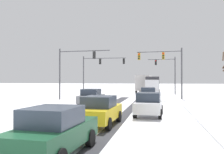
{
  "coord_description": "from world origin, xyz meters",
  "views": [
    {
      "loc": [
        4.76,
        -5.54,
        2.52
      ],
      "look_at": [
        0.0,
        19.26,
        2.8
      ],
      "focal_mm": 38.66,
      "sensor_mm": 36.0,
      "label": 1
    }
  ],
  "objects_px": {
    "car_silver_lead": "(148,94)",
    "car_dark_green_fifth": "(54,131)",
    "car_grey_second": "(91,97)",
    "car_white_third": "(149,104)",
    "traffic_signal_far_left": "(98,67)",
    "traffic_signal_near_left": "(73,64)",
    "car_yellow_cab_fourth": "(100,110)",
    "traffic_signal_near_right": "(166,63)",
    "bus_oncoming": "(144,82)",
    "box_truck_delivery": "(153,85)",
    "traffic_signal_far_right": "(168,69)"
  },
  "relations": [
    {
      "from": "car_grey_second",
      "to": "car_white_third",
      "type": "bearing_deg",
      "value": -44.69
    },
    {
      "from": "traffic_signal_near_right",
      "to": "car_silver_lead",
      "type": "relative_size",
      "value": 1.55
    },
    {
      "from": "traffic_signal_far_left",
      "to": "car_dark_green_fifth",
      "type": "xyz_separation_m",
      "value": [
        6.44,
        -31.6,
        -3.88
      ]
    },
    {
      "from": "car_grey_second",
      "to": "car_white_third",
      "type": "xyz_separation_m",
      "value": [
        5.76,
        -5.7,
        0.0
      ]
    },
    {
      "from": "car_yellow_cab_fourth",
      "to": "car_dark_green_fifth",
      "type": "relative_size",
      "value": 0.99
    },
    {
      "from": "car_yellow_cab_fourth",
      "to": "car_silver_lead",
      "type": "bearing_deg",
      "value": 82.58
    },
    {
      "from": "car_silver_lead",
      "to": "car_dark_green_fifth",
      "type": "xyz_separation_m",
      "value": [
        -2.22,
        -20.85,
        0.0
      ]
    },
    {
      "from": "traffic_signal_near_right",
      "to": "box_truck_delivery",
      "type": "height_order",
      "value": "traffic_signal_near_right"
    },
    {
      "from": "traffic_signal_near_right",
      "to": "car_yellow_cab_fourth",
      "type": "height_order",
      "value": "traffic_signal_near_right"
    },
    {
      "from": "car_grey_second",
      "to": "traffic_signal_far_right",
      "type": "bearing_deg",
      "value": 68.5
    },
    {
      "from": "car_white_third",
      "to": "box_truck_delivery",
      "type": "xyz_separation_m",
      "value": [
        -0.27,
        23.75,
        0.82
      ]
    },
    {
      "from": "traffic_signal_far_left",
      "to": "box_truck_delivery",
      "type": "xyz_separation_m",
      "value": [
        8.92,
        1.64,
        -3.06
      ]
    },
    {
      "from": "car_grey_second",
      "to": "box_truck_delivery",
      "type": "height_order",
      "value": "box_truck_delivery"
    },
    {
      "from": "car_silver_lead",
      "to": "bus_oncoming",
      "type": "xyz_separation_m",
      "value": [
        -1.64,
        21.23,
        1.18
      ]
    },
    {
      "from": "traffic_signal_far_right",
      "to": "car_dark_green_fifth",
      "type": "distance_m",
      "value": 36.13
    },
    {
      "from": "traffic_signal_near_right",
      "to": "car_yellow_cab_fourth",
      "type": "xyz_separation_m",
      "value": [
        -4.12,
        -18.22,
        -3.81
      ]
    },
    {
      "from": "car_grey_second",
      "to": "car_white_third",
      "type": "relative_size",
      "value": 0.99
    },
    {
      "from": "traffic_signal_near_right",
      "to": "car_yellow_cab_fourth",
      "type": "bearing_deg",
      "value": -102.73
    },
    {
      "from": "traffic_signal_near_left",
      "to": "car_dark_green_fifth",
      "type": "xyz_separation_m",
      "value": [
        7.13,
        -21.45,
        -3.65
      ]
    },
    {
      "from": "traffic_signal_far_right",
      "to": "bus_oncoming",
      "type": "xyz_separation_m",
      "value": [
        -4.45,
        6.48,
        -2.35
      ]
    },
    {
      "from": "traffic_signal_near_right",
      "to": "traffic_signal_far_left",
      "type": "distance_m",
      "value": 13.37
    },
    {
      "from": "traffic_signal_far_right",
      "to": "box_truck_delivery",
      "type": "distance_m",
      "value": 4.41
    },
    {
      "from": "car_dark_green_fifth",
      "to": "car_grey_second",
      "type": "bearing_deg",
      "value": 101.19
    },
    {
      "from": "traffic_signal_far_left",
      "to": "bus_oncoming",
      "type": "bearing_deg",
      "value": 56.17
    },
    {
      "from": "car_dark_green_fifth",
      "to": "bus_oncoming",
      "type": "height_order",
      "value": "bus_oncoming"
    },
    {
      "from": "traffic_signal_far_left",
      "to": "car_dark_green_fifth",
      "type": "relative_size",
      "value": 1.75
    },
    {
      "from": "traffic_signal_near_left",
      "to": "car_white_third",
      "type": "relative_size",
      "value": 1.61
    },
    {
      "from": "traffic_signal_near_right",
      "to": "box_truck_delivery",
      "type": "bearing_deg",
      "value": 100.99
    },
    {
      "from": "traffic_signal_near_left",
      "to": "car_yellow_cab_fourth",
      "type": "bearing_deg",
      "value": -65.3
    },
    {
      "from": "bus_oncoming",
      "to": "car_yellow_cab_fourth",
      "type": "bearing_deg",
      "value": -90.57
    },
    {
      "from": "traffic_signal_far_right",
      "to": "car_dark_green_fifth",
      "type": "xyz_separation_m",
      "value": [
        -5.03,
        -35.6,
        -3.53
      ]
    },
    {
      "from": "traffic_signal_near_left",
      "to": "car_silver_lead",
      "type": "distance_m",
      "value": 10.06
    },
    {
      "from": "traffic_signal_near_left",
      "to": "bus_oncoming",
      "type": "bearing_deg",
      "value": 69.5
    },
    {
      "from": "traffic_signal_near_right",
      "to": "traffic_signal_near_left",
      "type": "height_order",
      "value": "same"
    },
    {
      "from": "traffic_signal_near_right",
      "to": "car_white_third",
      "type": "xyz_separation_m",
      "value": [
        -1.58,
        -14.19,
        -3.81
      ]
    },
    {
      "from": "traffic_signal_near_left",
      "to": "traffic_signal_near_right",
      "type": "bearing_deg",
      "value": 11.03
    },
    {
      "from": "traffic_signal_near_right",
      "to": "car_grey_second",
      "type": "relative_size",
      "value": 1.57
    },
    {
      "from": "traffic_signal_far_right",
      "to": "bus_oncoming",
      "type": "relative_size",
      "value": 0.59
    },
    {
      "from": "traffic_signal_far_left",
      "to": "car_white_third",
      "type": "xyz_separation_m",
      "value": [
        9.2,
        -22.11,
        -3.88
      ]
    },
    {
      "from": "traffic_signal_near_right",
      "to": "car_dark_green_fifth",
      "type": "bearing_deg",
      "value": -100.38
    },
    {
      "from": "traffic_signal_far_right",
      "to": "traffic_signal_near_left",
      "type": "relative_size",
      "value": 0.97
    },
    {
      "from": "car_grey_second",
      "to": "car_yellow_cab_fourth",
      "type": "bearing_deg",
      "value": -71.65
    },
    {
      "from": "bus_oncoming",
      "to": "car_grey_second",
      "type": "bearing_deg",
      "value": -97.6
    },
    {
      "from": "traffic_signal_far_left",
      "to": "car_yellow_cab_fourth",
      "type": "distance_m",
      "value": 27.25
    },
    {
      "from": "car_silver_lead",
      "to": "car_dark_green_fifth",
      "type": "height_order",
      "value": "same"
    },
    {
      "from": "traffic_signal_far_right",
      "to": "traffic_signal_near_right",
      "type": "bearing_deg",
      "value": -93.35
    },
    {
      "from": "traffic_signal_near_left",
      "to": "car_yellow_cab_fourth",
      "type": "xyz_separation_m",
      "value": [
        7.35,
        -15.98,
        -3.65
      ]
    },
    {
      "from": "traffic_signal_far_right",
      "to": "traffic_signal_near_left",
      "type": "xyz_separation_m",
      "value": [
        -12.17,
        -14.16,
        0.12
      ]
    },
    {
      "from": "traffic_signal_near_right",
      "to": "traffic_signal_far_left",
      "type": "xyz_separation_m",
      "value": [
        -10.78,
        7.92,
        0.07
      ]
    },
    {
      "from": "traffic_signal_near_left",
      "to": "bus_oncoming",
      "type": "height_order",
      "value": "traffic_signal_near_left"
    }
  ]
}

